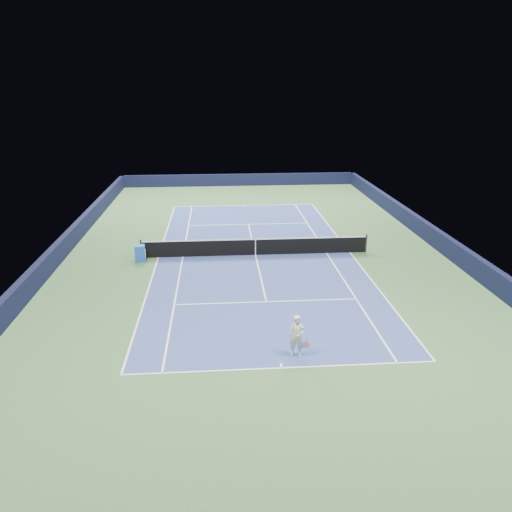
{
  "coord_description": "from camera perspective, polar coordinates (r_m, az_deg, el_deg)",
  "views": [
    {
      "loc": [
        -2.06,
        -26.76,
        9.43
      ],
      "look_at": [
        -0.2,
        -3.0,
        1.0
      ],
      "focal_mm": 35.0,
      "sensor_mm": 36.0,
      "label": 1
    }
  ],
  "objects": [
    {
      "name": "sideline_doubles_right",
      "position": [
        29.35,
        10.67,
        0.41
      ],
      "size": [
        0.08,
        23.77,
        0.0
      ],
      "primitive_type": "cube",
      "color": "white",
      "rests_on": "ground"
    },
    {
      "name": "ground",
      "position": [
        28.45,
        -0.06,
        0.12
      ],
      "size": [
        40.0,
        40.0,
        0.0
      ],
      "primitive_type": "plane",
      "color": "#365B32",
      "rests_on": "ground"
    },
    {
      "name": "service_line_near",
      "position": [
        22.53,
        1.19,
        -5.25
      ],
      "size": [
        8.23,
        0.08,
        0.0
      ],
      "primitive_type": "cube",
      "color": "white",
      "rests_on": "ground"
    },
    {
      "name": "center_mark_near",
      "position": [
        17.85,
        2.9,
        -12.4
      ],
      "size": [
        0.08,
        0.3,
        0.0
      ],
      "primitive_type": "cube",
      "color": "white",
      "rests_on": "ground"
    },
    {
      "name": "baseline_near",
      "position": [
        17.73,
        2.97,
        -12.66
      ],
      "size": [
        10.97,
        0.08,
        0.0
      ],
      "primitive_type": "cube",
      "color": "white",
      "rests_on": "ground"
    },
    {
      "name": "sideline_singles_right",
      "position": [
        29.03,
        8.06,
        0.35
      ],
      "size": [
        0.08,
        23.77,
        0.0
      ],
      "primitive_type": "cube",
      "color": "white",
      "rests_on": "ground"
    },
    {
      "name": "sideline_singles_left",
      "position": [
        28.44,
        -8.36,
        -0.08
      ],
      "size": [
        0.08,
        23.77,
        0.0
      ],
      "primitive_type": "cube",
      "color": "white",
      "rests_on": "ground"
    },
    {
      "name": "court_surface",
      "position": [
        28.44,
        -0.06,
        0.13
      ],
      "size": [
        10.97,
        23.77,
        0.01
      ],
      "primitive_type": "cube",
      "color": "navy",
      "rests_on": "ground"
    },
    {
      "name": "service_line_far",
      "position": [
        34.53,
        -0.88,
        3.65
      ],
      "size": [
        8.23,
        0.08,
        0.0
      ],
      "primitive_type": "cube",
      "color": "white",
      "rests_on": "ground"
    },
    {
      "name": "wall_right",
      "position": [
        31.0,
        20.32,
        1.59
      ],
      "size": [
        0.35,
        40.0,
        1.1
      ],
      "primitive_type": "cube",
      "color": "black",
      "rests_on": "ground"
    },
    {
      "name": "wall_left",
      "position": [
        29.52,
        -21.51,
        0.58
      ],
      "size": [
        0.35,
        40.0,
        1.1
      ],
      "primitive_type": "cube",
      "color": "black",
      "rests_on": "ground"
    },
    {
      "name": "center_service_line",
      "position": [
        28.44,
        -0.06,
        0.14
      ],
      "size": [
        0.08,
        12.8,
        0.0
      ],
      "primitive_type": "cube",
      "color": "white",
      "rests_on": "ground"
    },
    {
      "name": "tennis_net",
      "position": [
        28.28,
        -0.06,
        1.09
      ],
      "size": [
        12.9,
        0.1,
        1.07
      ],
      "color": "black",
      "rests_on": "ground"
    },
    {
      "name": "tennis_player",
      "position": [
        18.08,
        4.72,
        -9.13
      ],
      "size": [
        0.78,
        1.28,
        2.49
      ],
      "color": "silver",
      "rests_on": "ground"
    },
    {
      "name": "center_mark_far",
      "position": [
        39.68,
        -1.37,
        5.75
      ],
      "size": [
        0.08,
        0.3,
        0.0
      ],
      "primitive_type": "cube",
      "color": "white",
      "rests_on": "ground"
    },
    {
      "name": "wall_far",
      "position": [
        47.47,
        -1.93,
        8.69
      ],
      "size": [
        22.0,
        0.35,
        1.1
      ],
      "primitive_type": "cube",
      "color": "black",
      "rests_on": "ground"
    },
    {
      "name": "sideline_doubles_left",
      "position": [
        28.57,
        -11.1,
        -0.15
      ],
      "size": [
        0.08,
        23.77,
        0.0
      ],
      "primitive_type": "cube",
      "color": "white",
      "rests_on": "ground"
    },
    {
      "name": "baseline_far",
      "position": [
        39.83,
        -1.39,
        5.8
      ],
      "size": [
        10.97,
        0.08,
        0.0
      ],
      "primitive_type": "cube",
      "color": "white",
      "rests_on": "ground"
    },
    {
      "name": "sponsor_cube",
      "position": [
        28.06,
        -13.11,
        0.3
      ],
      "size": [
        0.64,
        0.58,
        0.91
      ],
      "color": "#1E4FB6",
      "rests_on": "ground"
    }
  ]
}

